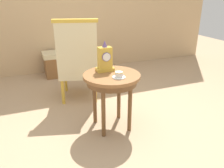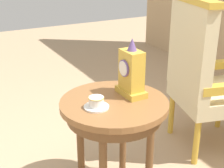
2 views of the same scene
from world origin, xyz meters
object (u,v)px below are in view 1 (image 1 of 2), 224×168
object	(u,v)px
side_table	(112,82)
armchair	(78,60)
teacup_left	(119,75)
mantel_clock	(105,59)
window_bench	(73,62)

from	to	relation	value
side_table	armchair	xyz separation A→B (m)	(-0.17, 0.83, 0.04)
teacup_left	mantel_clock	size ratio (longest dim) A/B	0.40
side_table	window_bench	xyz separation A→B (m)	(0.00, 1.98, -0.33)
teacup_left	window_bench	world-z (taller)	teacup_left
side_table	mantel_clock	xyz separation A→B (m)	(-0.03, 0.13, 0.22)
side_table	mantel_clock	size ratio (longest dim) A/B	1.90
side_table	teacup_left	distance (m)	0.17
armchair	window_bench	world-z (taller)	armchair
teacup_left	mantel_clock	distance (m)	0.28
teacup_left	side_table	bearing A→B (deg)	103.33
mantel_clock	window_bench	xyz separation A→B (m)	(0.03, 1.85, -0.55)
side_table	window_bench	world-z (taller)	side_table
mantel_clock	teacup_left	bearing A→B (deg)	-76.95
armchair	window_bench	distance (m)	1.22
armchair	teacup_left	bearing A→B (deg)	-78.18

